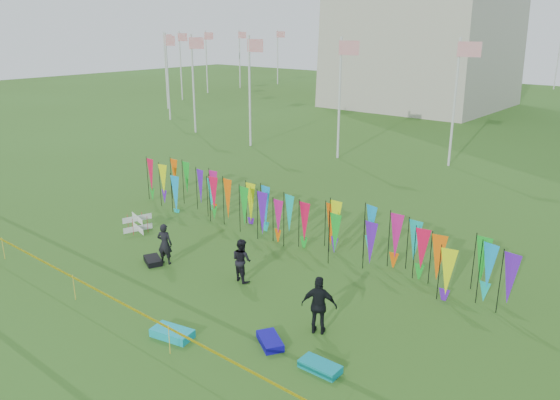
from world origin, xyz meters
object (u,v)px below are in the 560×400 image
Objects in this scene: box_kite at (138,223)px; person_right at (319,305)px; person_left at (165,244)px; kite_bag_teal at (320,367)px; kite_bag_black at (153,260)px; kite_bag_turquoise at (172,333)px; person_mid at (242,260)px; kite_bag_blue at (270,341)px.

person_right is at bearing -8.36° from box_kite.
person_left is 7.40m from person_right.
kite_bag_teal is (1.13, -1.48, -0.80)m from person_right.
kite_bag_turquoise is at bearing -31.76° from kite_bag_black.
person_right is at bearing 153.54° from person_left.
person_right is (4.15, -1.06, 0.12)m from person_mid.
kite_bag_teal is at bearing -2.31° from kite_bag_blue.
kite_bag_blue is 1.82m from kite_bag_teal.
kite_bag_teal is at bearing -9.00° from kite_bag_black.
kite_bag_black is at bearing 12.86° from person_left.
kite_bag_black is at bearing 148.24° from kite_bag_turquoise.
kite_bag_black is (-0.40, -0.31, -0.70)m from person_left.
person_right reaches higher than person_left.
kite_bag_turquoise reaches higher than kite_bag_black.
kite_bag_blue is at bearing 141.61° from person_left.
person_left is at bearing 23.11° from person_mid.
person_left is 0.89× the size of person_right.
person_left is 1.02× the size of person_mid.
kite_bag_black is at bearing 169.32° from kite_bag_blue.
person_mid is (3.25, 0.82, -0.02)m from person_left.
person_right is 1.76m from kite_bag_blue.
person_left reaches higher than box_kite.
person_left is 3.35m from person_mid.
person_right reaches higher than kite_bag_turquoise.
person_mid is 1.29× the size of kite_bag_turquoise.
kite_bag_blue is at bearing 153.49° from person_mid.
kite_bag_teal is at bearing 144.00° from person_left.
person_left is at bearing 37.45° from kite_bag_black.
person_right is 1.96× the size of kite_bag_black.
person_mid reaches higher than box_kite.
kite_bag_turquoise is (4.25, -3.19, -0.68)m from person_left.
box_kite is 0.41× the size of person_right.
kite_bag_blue is at bearing -16.31° from box_kite.
person_mid is 5.89m from kite_bag_teal.
kite_bag_turquoise is (1.01, -4.01, -0.67)m from person_mid.
kite_bag_turquoise is at bearing -30.06° from box_kite.
box_kite is 9.12m from kite_bag_turquoise.
person_right reaches higher than kite_bag_teal.
person_right is 7.84m from kite_bag_black.
person_left is 0.86m from kite_bag_black.
person_mid reaches higher than kite_bag_blue.
kite_bag_black is at bearing -27.52° from box_kite.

